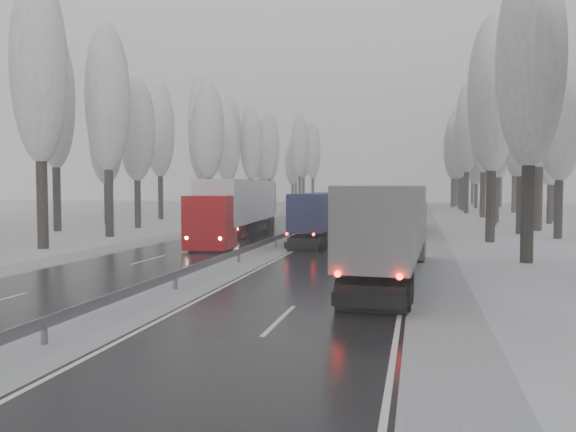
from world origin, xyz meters
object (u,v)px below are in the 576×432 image
at_px(truck_grey_tarp, 391,225).
at_px(truck_red_red, 246,203).
at_px(truck_red_white, 237,205).
at_px(truck_cream_box, 406,205).
at_px(truck_blue_box, 323,213).
at_px(box_truck_distant, 393,201).

bearing_deg(truck_grey_tarp, truck_red_red, 123.83).
xyz_separation_m(truck_grey_tarp, truck_red_white, (-12.14, 15.02, 0.26)).
bearing_deg(truck_red_red, truck_cream_box, 14.60).
height_order(truck_grey_tarp, truck_blue_box, truck_grey_tarp).
bearing_deg(truck_grey_tarp, box_truck_distant, 95.03).
height_order(truck_grey_tarp, truck_red_white, truck_red_white).
relative_size(truck_grey_tarp, box_truck_distant, 2.13).
height_order(truck_cream_box, truck_red_red, truck_red_red).
height_order(truck_blue_box, truck_red_white, truck_red_white).
relative_size(truck_grey_tarp, truck_red_white, 0.90).
bearing_deg(box_truck_distant, truck_red_red, -100.33).
distance_m(truck_grey_tarp, truck_red_white, 19.32).
distance_m(truck_red_white, truck_red_red, 7.89).
bearing_deg(truck_cream_box, truck_red_white, -132.88).
height_order(box_truck_distant, truck_red_white, truck_red_white).
relative_size(truck_grey_tarp, truck_cream_box, 1.03).
relative_size(truck_blue_box, box_truck_distant, 1.86).
bearing_deg(truck_red_white, truck_red_red, 98.30).
distance_m(truck_grey_tarp, truck_blue_box, 17.06).
bearing_deg(truck_grey_tarp, truck_red_white, 131.49).
relative_size(truck_red_white, truck_red_red, 1.03).
bearing_deg(box_truck_distant, truck_red_white, -97.53).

